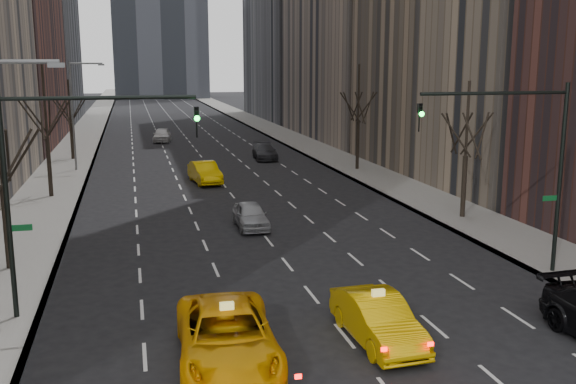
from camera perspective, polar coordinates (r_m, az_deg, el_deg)
sidewalk_left at (r=81.62m, az=-17.76°, el=4.56°), size 4.50×320.00×0.15m
sidewalk_right at (r=83.58m, az=-0.71°, el=5.24°), size 4.50×320.00×0.15m
tree_lw_b at (r=29.90m, az=-24.00°, el=0.37°), size 3.36×3.50×7.82m
tree_lw_c at (r=45.53m, az=-20.62°, el=4.46°), size 3.36×3.50×8.74m
tree_lw_d at (r=63.41m, az=-18.76°, el=5.88°), size 3.36×3.50×7.36m
tree_rw_b at (r=38.19m, az=15.50°, el=3.11°), size 3.36×3.50×7.82m
tree_rw_c at (r=54.45m, az=6.24°, el=6.12°), size 3.36×3.50×8.74m
traffic_mast_left at (r=23.33m, az=-19.86°, el=2.27°), size 6.69×0.39×8.00m
traffic_mast_right at (r=28.01m, az=20.45°, el=3.63°), size 6.69×0.39×8.00m
streetlight_far at (r=56.21m, az=-18.28°, el=7.40°), size 2.83×0.22×9.00m
taxi_suv at (r=19.72m, az=-5.44°, el=-12.70°), size 3.22×6.40×1.74m
taxi_sedan at (r=21.36m, az=7.96°, el=-11.10°), size 1.85×4.79×1.56m
silver_sedan_ahead at (r=35.43m, az=-3.34°, el=-2.07°), size 1.68×4.13×1.40m
far_taxi at (r=49.15m, az=-7.40°, el=1.74°), size 2.29×5.07×1.61m
far_suv_grey at (r=61.10m, az=-2.07°, el=3.61°), size 2.36×5.10×1.44m
far_car_white at (r=76.43m, az=-11.13°, el=5.01°), size 2.48×4.92×1.61m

